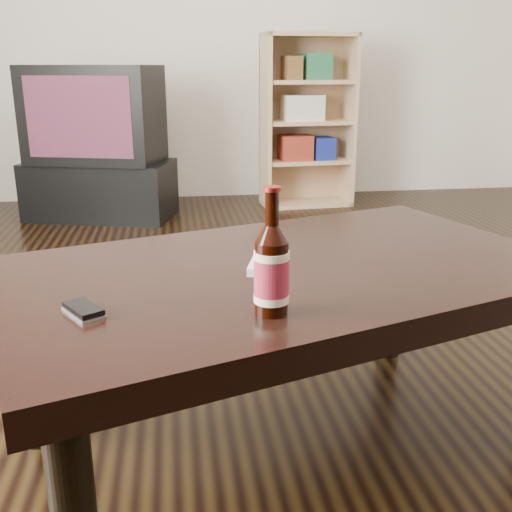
{
  "coord_description": "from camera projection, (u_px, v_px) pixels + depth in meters",
  "views": [
    {
      "loc": [
        -0.42,
        -1.61,
        0.97
      ],
      "look_at": [
        -0.27,
        -0.55,
        0.63
      ],
      "focal_mm": 42.0,
      "sensor_mm": 36.0,
      "label": 1
    }
  ],
  "objects": [
    {
      "name": "floor",
      "position": [
        318.0,
        392.0,
        1.87
      ],
      "size": [
        5.0,
        6.0,
        0.01
      ],
      "primitive_type": "cube",
      "color": "black",
      "rests_on": "ground"
    },
    {
      "name": "wall_back",
      "position": [
        225.0,
        11.0,
        4.3
      ],
      "size": [
        5.0,
        0.02,
        2.7
      ],
      "primitive_type": "cube",
      "color": "silver",
      "rests_on": "ground"
    },
    {
      "name": "tv_stand",
      "position": [
        101.0,
        190.0,
        3.97
      ],
      "size": [
        1.03,
        0.71,
        0.37
      ],
      "primitive_type": "cube",
      "rotation": [
        0.0,
        0.0,
        -0.28
      ],
      "color": "black",
      "rests_on": "floor"
    },
    {
      "name": "tv",
      "position": [
        95.0,
        114.0,
        3.82
      ],
      "size": [
        0.91,
        0.7,
        0.6
      ],
      "rotation": [
        0.0,
        0.0,
        -0.28
      ],
      "color": "black",
      "rests_on": "tv_stand"
    },
    {
      "name": "bookshelf",
      "position": [
        306.0,
        118.0,
        4.22
      ],
      "size": [
        0.66,
        0.34,
        1.18
      ],
      "rotation": [
        0.0,
        0.0,
        0.07
      ],
      "color": "tan",
      "rests_on": "floor"
    },
    {
      "name": "coffee_table",
      "position": [
        287.0,
        291.0,
        1.47
      ],
      "size": [
        1.53,
        1.18,
        0.51
      ],
      "rotation": [
        0.0,
        0.0,
        0.32
      ],
      "color": "black",
      "rests_on": "floor"
    },
    {
      "name": "beer_bottle",
      "position": [
        272.0,
        270.0,
        1.14
      ],
      "size": [
        0.07,
        0.07,
        0.25
      ],
      "rotation": [
        0.0,
        0.0,
        0.05
      ],
      "color": "black",
      "rests_on": "coffee_table"
    },
    {
      "name": "phone",
      "position": [
        84.0,
        310.0,
        1.16
      ],
      "size": [
        0.09,
        0.11,
        0.02
      ],
      "rotation": [
        0.0,
        0.0,
        0.56
      ],
      "color": "silver",
      "rests_on": "coffee_table"
    },
    {
      "name": "remote",
      "position": [
        262.0,
        262.0,
        1.44
      ],
      "size": [
        0.1,
        0.18,
        0.02
      ],
      "rotation": [
        0.0,
        0.0,
        -0.28
      ],
      "color": "silver",
      "rests_on": "coffee_table"
    }
  ]
}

